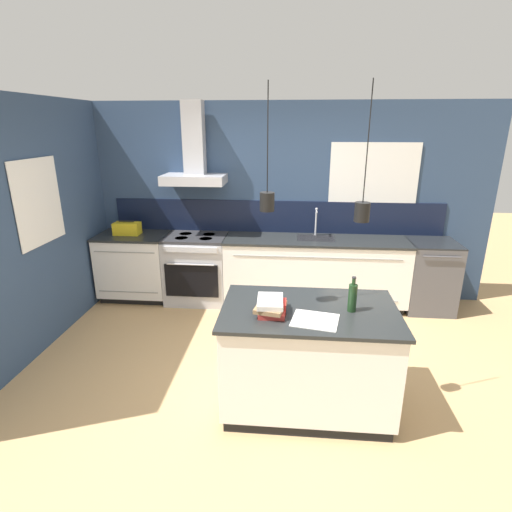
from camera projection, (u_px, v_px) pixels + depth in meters
ground_plane at (265, 375)px, 3.86m from camera, size 16.00×16.00×0.00m
wall_back at (271, 200)px, 5.33m from camera, size 5.60×2.54×2.60m
wall_left at (47, 222)px, 4.32m from camera, size 0.08×3.80×2.60m
counter_run_left at (136, 266)px, 5.48m from camera, size 0.93×0.64×0.91m
counter_run_sink at (314, 271)px, 5.27m from camera, size 2.37×0.64×1.28m
oven_range at (197, 268)px, 5.40m from camera, size 0.81×0.66×0.91m
dishwasher at (429, 276)px, 5.15m from camera, size 0.59×0.65×0.91m
kitchen_island at (307, 357)px, 3.33m from camera, size 1.41×0.88×0.91m
bottle_on_island at (352, 297)px, 3.12m from camera, size 0.07×0.07×0.29m
book_stack at (271, 306)px, 3.09m from camera, size 0.26×0.31×0.12m
red_supply_box at (274, 306)px, 3.13m from camera, size 0.19×0.15×0.09m
paper_pile at (315, 320)px, 3.00m from camera, size 0.39×0.35×0.01m
yellow_toolbox at (127, 228)px, 5.32m from camera, size 0.34×0.18×0.19m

